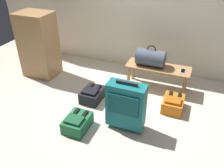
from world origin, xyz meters
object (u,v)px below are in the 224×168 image
Objects in this scene: duffel_bag_slate at (151,58)px; cell_phone at (183,71)px; backpack_dark at (92,95)px; side_cabinet at (39,45)px; suitcase_upright_teal at (126,105)px; backpack_green at (77,123)px; bench at (158,70)px; backpack_orange at (173,104)px.

duffel_bag_slate is 0.53m from cell_phone.
backpack_dark is (-0.69, -0.71, -0.42)m from duffel_bag_slate.
duffel_bag_slate is at bearing 8.58° from side_cabinet.
duffel_bag_slate is 3.06× the size of cell_phone.
backpack_green is (-0.56, -0.25, -0.26)m from suitcase_upright_teal.
bench reaches higher than backpack_dark.
duffel_bag_slate reaches higher than backpack_green.
side_cabinet is at bearing -171.97° from bench.
backpack_dark is (-0.66, 0.39, -0.26)m from suitcase_upright_teal.
cell_phone is 1.76m from backpack_green.
backpack_green is at bearing -118.18° from bench.
duffel_bag_slate is at bearing 179.01° from cell_phone.
duffel_bag_slate is 1.07m from backpack_dark.
duffel_bag_slate is 1.16× the size of backpack_dark.
side_cabinet is (-1.85, 0.81, 0.20)m from suitcase_upright_teal.
bench is 1.11m from backpack_dark.
bench is at bearing 81.50° from suitcase_upright_teal.
bench is 2.05m from side_cabinet.
bench is 2.63× the size of backpack_green.
side_cabinet is at bearing 175.04° from backpack_orange.
backpack_green is (-0.59, -1.35, -0.42)m from duffel_bag_slate.
bench reaches higher than backpack_orange.
bench is 1.55m from backpack_green.
duffel_bag_slate is at bearing 180.00° from bench.
backpack_green is at bearing -39.54° from side_cabinet.
side_cabinet is (-1.20, 0.42, 0.46)m from backpack_dark.
bench is 0.64m from backpack_orange.
backpack_dark is 0.35× the size of side_cabinet.
bench is at bearing 40.72° from backpack_dark.
side_cabinet reaches higher than backpack_orange.
suitcase_upright_teal is at bearing -23.69° from side_cabinet.
duffel_bag_slate is 1.16× the size of backpack_green.
backpack_orange is at bearing 38.83° from backpack_green.
backpack_dark is (-1.20, -0.70, -0.29)m from cell_phone.
backpack_dark is at bearing -19.45° from side_cabinet.
side_cabinet reaches higher than cell_phone.
cell_phone is (0.51, -0.01, -0.13)m from duffel_bag_slate.
backpack_green is (-1.10, -1.34, -0.29)m from cell_phone.
backpack_dark is (-1.17, -0.22, 0.00)m from backpack_orange.
duffel_bag_slate is at bearing 66.33° from backpack_green.
cell_phone is at bearing -1.34° from bench.
duffel_bag_slate is 1.53m from backpack_green.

